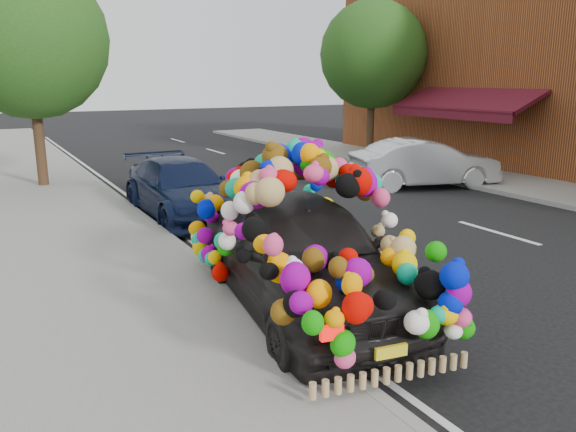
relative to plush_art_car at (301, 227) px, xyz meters
name	(u,v)px	position (x,y,z in m)	size (l,w,h in m)	color
ground	(351,260)	(1.80, 1.36, -1.13)	(100.00, 100.00, 0.00)	black
sidewalk	(89,305)	(-2.50, 1.36, -1.07)	(4.00, 60.00, 0.12)	gray
kerb	(224,280)	(-0.55, 1.36, -1.07)	(0.15, 60.00, 0.13)	gray
footpath_far	(525,185)	(10.00, 4.36, -1.07)	(3.00, 40.00, 0.12)	gray
lane_markings	(497,232)	(5.40, 1.36, -1.13)	(6.00, 50.00, 0.01)	silver
tree_near_sidewalk	(29,40)	(-2.00, 10.86, 2.89)	(4.20, 4.20, 6.13)	#332114
tree_far_b	(373,55)	(9.80, 11.36, 2.76)	(4.00, 4.00, 5.90)	#332114
plush_art_car	(301,227)	(0.00, 0.00, 0.00)	(2.90, 5.05, 2.21)	black
navy_sedan	(182,188)	(0.36, 5.86, -0.50)	(1.77, 4.36, 1.26)	#0B1533
silver_hatchback	(424,163)	(7.53, 5.85, -0.45)	(1.45, 4.16, 1.37)	silver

